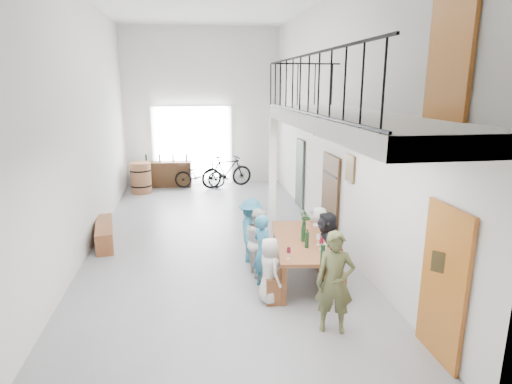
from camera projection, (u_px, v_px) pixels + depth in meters
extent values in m
plane|color=slate|center=(214.00, 240.00, 10.08)|extent=(12.00, 12.00, 0.00)
plane|color=silver|center=(203.00, 108.00, 15.15)|extent=(5.50, 0.00, 5.50)
plane|color=silver|center=(247.00, 182.00, 3.66)|extent=(5.50, 0.00, 5.50)
plane|color=silver|center=(80.00, 124.00, 9.00)|extent=(0.00, 12.00, 12.00)
plane|color=silver|center=(331.00, 121.00, 9.81)|extent=(0.00, 12.00, 12.00)
cube|color=white|center=(193.00, 146.00, 15.37)|extent=(2.80, 0.08, 2.80)
cube|color=#A05A1B|center=(443.00, 284.00, 5.53)|extent=(0.06, 0.95, 2.10)
cube|color=#3D2612|center=(330.00, 197.00, 9.95)|extent=(0.06, 1.10, 2.00)
cube|color=#2A342C|center=(300.00, 173.00, 12.63)|extent=(0.06, 0.80, 2.00)
cube|color=#A05A1B|center=(452.00, 39.00, 5.16)|extent=(0.06, 0.90, 1.95)
cube|color=#3E3219|center=(350.00, 168.00, 8.68)|extent=(0.04, 0.45, 0.55)
cylinder|color=white|center=(314.00, 130.00, 11.04)|extent=(0.04, 0.28, 0.28)
cube|color=white|center=(352.00, 122.00, 6.57)|extent=(1.50, 5.60, 0.25)
cube|color=black|center=(308.00, 55.00, 6.23)|extent=(0.03, 5.60, 0.03)
cube|color=black|center=(306.00, 113.00, 6.43)|extent=(0.03, 5.60, 0.03)
cube|color=black|center=(306.00, 64.00, 9.00)|extent=(1.50, 0.03, 0.03)
cube|color=white|center=(272.00, 183.00, 9.49)|extent=(0.14, 0.14, 2.88)
cube|color=brown|center=(300.00, 241.00, 7.86)|extent=(1.20, 2.34, 0.06)
cube|color=brown|center=(284.00, 285.00, 7.01)|extent=(0.08, 0.08, 0.73)
cube|color=brown|center=(331.00, 284.00, 7.03)|extent=(0.08, 0.08, 0.73)
cube|color=brown|center=(276.00, 243.00, 8.88)|extent=(0.08, 0.08, 0.73)
cube|color=brown|center=(313.00, 242.00, 8.90)|extent=(0.08, 0.08, 0.73)
cube|color=brown|center=(268.00, 268.00, 7.97)|extent=(0.42, 2.01, 0.46)
cube|color=brown|center=(327.00, 266.00, 8.14)|extent=(0.34, 1.80, 0.41)
cylinder|color=black|center=(304.00, 227.00, 8.00)|extent=(0.07, 0.07, 0.35)
cylinder|color=black|center=(307.00, 238.00, 7.43)|extent=(0.07, 0.07, 0.35)
cylinder|color=black|center=(303.00, 232.00, 7.73)|extent=(0.07, 0.07, 0.35)
cube|color=brown|center=(104.00, 234.00, 9.80)|extent=(0.65, 1.71, 0.47)
cylinder|color=brown|center=(141.00, 178.00, 14.30)|extent=(0.69, 0.69, 1.03)
cylinder|color=black|center=(141.00, 185.00, 14.36)|extent=(0.70, 0.70, 0.05)
cylinder|color=black|center=(140.00, 170.00, 14.23)|extent=(0.70, 0.70, 0.05)
cube|color=#3D2612|center=(167.00, 174.00, 15.19)|extent=(1.73, 0.62, 0.90)
cylinder|color=black|center=(146.00, 158.00, 14.97)|extent=(0.06, 0.06, 0.28)
cylinder|color=black|center=(160.00, 158.00, 15.02)|extent=(0.06, 0.06, 0.28)
cylinder|color=black|center=(173.00, 158.00, 15.04)|extent=(0.06, 0.06, 0.28)
cylinder|color=black|center=(187.00, 157.00, 15.13)|extent=(0.06, 0.06, 0.28)
imported|color=beige|center=(269.00, 270.00, 7.09)|extent=(0.50, 0.63, 1.13)
imported|color=#286A88|center=(263.00, 252.00, 7.58)|extent=(0.50, 0.59, 1.36)
imported|color=beige|center=(259.00, 241.00, 8.15)|extent=(0.60, 0.71, 1.30)
imported|color=#286A88|center=(251.00, 230.00, 8.71)|extent=(0.72, 0.97, 1.34)
imported|color=maroon|center=(337.00, 264.00, 7.42)|extent=(0.39, 0.66, 1.05)
imported|color=black|center=(326.00, 245.00, 8.02)|extent=(0.65, 1.25, 1.28)
imported|color=beige|center=(319.00, 234.00, 8.75)|extent=(0.53, 0.65, 1.16)
imported|color=#4D502D|center=(335.00, 282.00, 6.21)|extent=(0.64, 0.51, 1.54)
imported|color=#184515|center=(306.00, 217.00, 11.14)|extent=(0.43, 0.40, 0.41)
imported|color=black|center=(200.00, 175.00, 14.98)|extent=(1.84, 0.88, 0.93)
imported|color=black|center=(227.00, 171.00, 15.08)|extent=(1.95, 1.05, 1.13)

